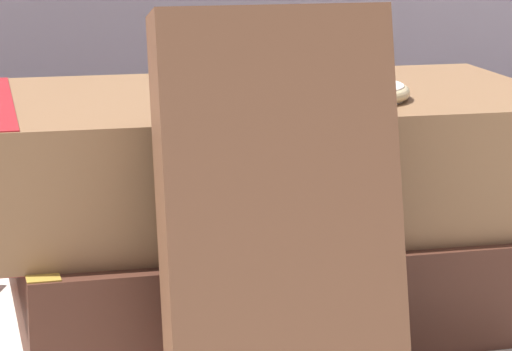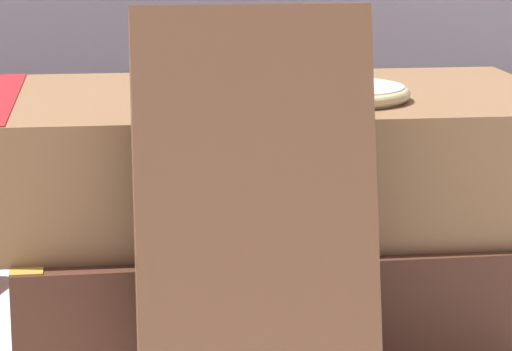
# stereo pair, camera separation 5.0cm
# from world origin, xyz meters

# --- Properties ---
(ground_plane) EXTENTS (3.00, 3.00, 0.00)m
(ground_plane) POSITION_xyz_m (0.00, 0.00, 0.00)
(ground_plane) COLOR beige
(book_flat_bottom) EXTENTS (0.24, 0.15, 0.04)m
(book_flat_bottom) POSITION_xyz_m (0.05, 0.02, 0.02)
(book_flat_bottom) COLOR #422319
(book_flat_bottom) RESTS_ON ground_plane
(book_flat_top) EXTENTS (0.23, 0.13, 0.05)m
(book_flat_top) POSITION_xyz_m (0.04, 0.02, 0.07)
(book_flat_top) COLOR brown
(book_flat_top) RESTS_ON book_flat_bottom
(book_leaning_front) EXTENTS (0.08, 0.06, 0.14)m
(book_leaning_front) POSITION_xyz_m (0.03, -0.07, 0.06)
(book_leaning_front) COLOR brown
(book_leaning_front) RESTS_ON ground_plane
(pocket_watch) EXTENTS (0.05, 0.06, 0.01)m
(pocket_watch) POSITION_xyz_m (0.07, 0.00, 0.10)
(pocket_watch) COLOR silver
(pocket_watch) RESTS_ON book_flat_top
(reading_glasses) EXTENTS (0.10, 0.05, 0.00)m
(reading_glasses) POSITION_xyz_m (-0.03, 0.18, 0.00)
(reading_glasses) COLOR black
(reading_glasses) RESTS_ON ground_plane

